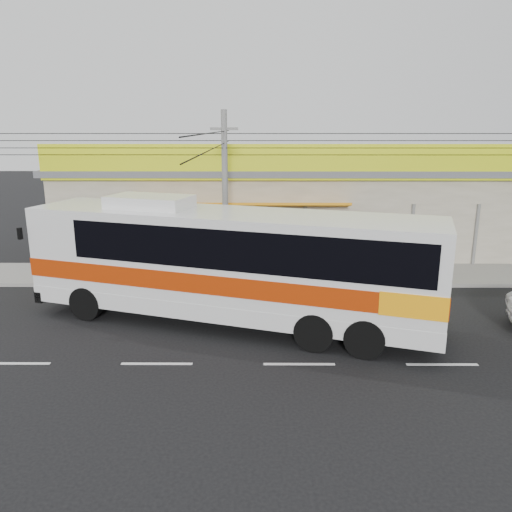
{
  "coord_description": "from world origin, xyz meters",
  "views": [
    {
      "loc": [
        -1.15,
        -15.26,
        6.46
      ],
      "look_at": [
        -1.24,
        2.0,
        1.97
      ],
      "focal_mm": 35.0,
      "sensor_mm": 36.0,
      "label": 1
    }
  ],
  "objects_px": {
    "motorbike_red": "(185,268)",
    "motorbike_dark": "(163,260)",
    "utility_pole": "(224,143)",
    "coach_bus": "(235,259)"
  },
  "relations": [
    {
      "from": "motorbike_red",
      "to": "motorbike_dark",
      "type": "bearing_deg",
      "value": 59.46
    },
    {
      "from": "motorbike_dark",
      "to": "utility_pole",
      "type": "bearing_deg",
      "value": -106.34
    },
    {
      "from": "coach_bus",
      "to": "utility_pole",
      "type": "bearing_deg",
      "value": 116.23
    },
    {
      "from": "motorbike_red",
      "to": "motorbike_dark",
      "type": "distance_m",
      "value": 1.3
    },
    {
      "from": "utility_pole",
      "to": "motorbike_red",
      "type": "bearing_deg",
      "value": 149.79
    },
    {
      "from": "coach_bus",
      "to": "motorbike_red",
      "type": "distance_m",
      "value": 5.58
    },
    {
      "from": "coach_bus",
      "to": "motorbike_dark",
      "type": "height_order",
      "value": "coach_bus"
    },
    {
      "from": "motorbike_red",
      "to": "utility_pole",
      "type": "bearing_deg",
      "value": -115.37
    },
    {
      "from": "motorbike_red",
      "to": "utility_pole",
      "type": "height_order",
      "value": "utility_pole"
    },
    {
      "from": "motorbike_red",
      "to": "utility_pole",
      "type": "distance_m",
      "value": 5.67
    }
  ]
}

